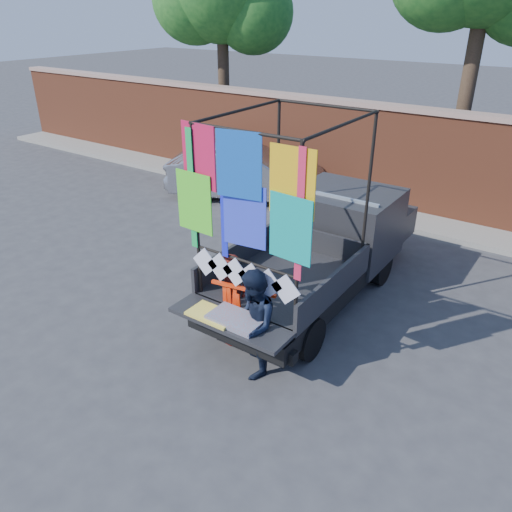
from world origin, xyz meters
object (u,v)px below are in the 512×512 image
Objects in this scene: sedan at (247,173)px; man at (253,324)px; woman at (235,299)px; pickup_truck at (330,243)px.

man reaches higher than sedan.
sedan is 2.87× the size of woman.
sedan is (-4.03, 3.02, -0.15)m from pickup_truck.
pickup_truck is 5.03m from sedan.
pickup_truck is 2.44m from woman.
pickup_truck is at bearing -149.78° from sedan.
woman reaches higher than sedan.
sedan is 7.31m from man.
man is (0.67, -0.46, 0.06)m from woman.
man is (0.30, -2.87, -0.04)m from pickup_truck.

